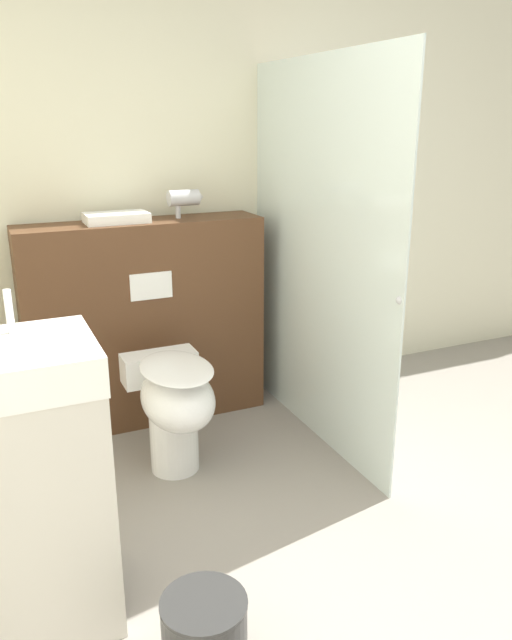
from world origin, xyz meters
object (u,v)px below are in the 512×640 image
object	(u,v)px
toilet	(174,403)
waste_bin	(205,636)
hair_drier	(185,198)
sink_vanity	(33,489)

from	to	relation	value
toilet	waste_bin	distance (m)	1.20
hair_drier	sink_vanity	bearing A→B (deg)	-126.06
sink_vanity	hair_drier	size ratio (longest dim) A/B	5.81
toilet	sink_vanity	world-z (taller)	sink_vanity
sink_vanity	waste_bin	world-z (taller)	sink_vanity
toilet	hair_drier	bearing A→B (deg)	65.37
toilet	sink_vanity	size ratio (longest dim) A/B	0.54
toilet	sink_vanity	bearing A→B (deg)	-134.37
toilet	waste_bin	xyz separation A→B (m)	(-0.27, -1.14, -0.23)
sink_vanity	hair_drier	bearing A→B (deg)	53.94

